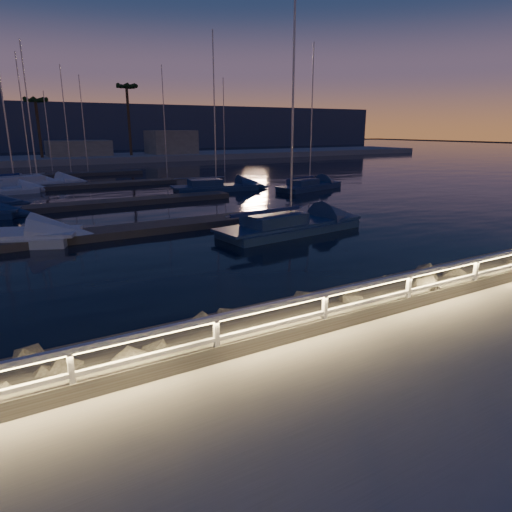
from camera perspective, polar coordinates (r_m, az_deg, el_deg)
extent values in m
plane|color=#9C958D|center=(11.32, 4.43, -10.34)|extent=(400.00, 400.00, 0.00)
cube|color=#9C958D|center=(9.68, 13.17, -16.28)|extent=(240.00, 5.00, 0.20)
cube|color=#666257|center=(12.59, 0.49, -9.00)|extent=(240.00, 3.45, 1.29)
plane|color=black|center=(88.70, -26.84, 10.48)|extent=(320.00, 320.00, 0.00)
plane|color=black|center=(11.90, 4.31, -15.54)|extent=(400.00, 400.00, 0.00)
cube|color=white|center=(9.49, -22.04, -13.61)|extent=(0.11, 0.11, 1.00)
cube|color=white|center=(10.20, -4.96, -10.30)|extent=(0.11, 0.11, 1.00)
cube|color=white|center=(11.67, 8.56, -6.96)|extent=(0.11, 0.11, 1.00)
cube|color=white|center=(13.65, 18.50, -4.23)|extent=(0.11, 0.11, 1.00)
cube|color=white|center=(15.95, 25.70, -2.14)|extent=(0.11, 0.11, 1.00)
cube|color=white|center=(10.92, 4.54, -5.62)|extent=(44.00, 0.12, 0.12)
cube|color=white|center=(11.11, 4.49, -8.02)|extent=(44.00, 0.09, 0.09)
cube|color=#FFDB72|center=(10.93, 4.59, -6.04)|extent=(44.00, 0.04, 0.03)
sphere|color=#666257|center=(12.77, -6.60, -9.20)|extent=(0.86, 0.86, 0.86)
sphere|color=#666257|center=(19.72, 28.53, -1.30)|extent=(0.70, 0.70, 0.70)
cube|color=#534A45|center=(25.59, -16.34, 2.99)|extent=(22.00, 2.00, 0.40)
cube|color=#534A45|center=(35.23, -20.41, 5.99)|extent=(22.00, 2.00, 0.40)
cube|color=#534A45|center=(47.00, -23.09, 7.94)|extent=(22.00, 2.00, 0.40)
cube|color=#534A45|center=(58.87, -24.70, 9.09)|extent=(22.00, 2.00, 0.40)
cube|color=#9C958D|center=(82.70, -26.57, 10.53)|extent=(160.00, 14.00, 1.20)
cube|color=gray|center=(84.55, -21.25, 12.21)|extent=(10.00, 6.00, 3.00)
cube|color=gray|center=(87.62, -10.57, 13.60)|extent=(8.00, 7.00, 4.60)
cylinder|color=brown|center=(81.71, -25.53, 14.22)|extent=(0.44, 0.44, 9.00)
cylinder|color=brown|center=(83.25, -15.60, 16.00)|extent=(0.44, 0.44, 11.50)
cube|color=#384157|center=(138.46, -28.64, 13.49)|extent=(220.00, 30.00, 14.00)
cube|color=navy|center=(25.28, 4.31, 3.32)|extent=(8.42, 3.62, 0.55)
cube|color=navy|center=(25.21, 4.32, 4.09)|extent=(9.05, 3.29, 0.15)
cube|color=navy|center=(24.43, 2.32, 4.58)|extent=(3.38, 2.38, 0.65)
cylinder|color=#A9A9AE|center=(24.79, 4.69, 20.58)|extent=(0.12, 0.12, 14.17)
cylinder|color=#A9A9AE|center=(23.99, 1.28, 5.59)|extent=(5.08, 0.65, 0.08)
cube|color=navy|center=(43.41, 6.69, 8.46)|extent=(7.38, 4.22, 0.47)
cube|color=navy|center=(43.37, 6.71, 8.85)|extent=(7.84, 4.04, 0.13)
cube|color=navy|center=(42.57, 5.92, 9.15)|extent=(3.11, 2.45, 0.55)
cylinder|color=#A9A9AE|center=(43.08, 6.98, 17.02)|extent=(0.10, 0.10, 12.16)
cylinder|color=#A9A9AE|center=(42.14, 5.53, 9.68)|extent=(4.22, 1.30, 0.07)
cube|color=silver|center=(49.67, -25.56, 7.96)|extent=(7.70, 4.58, 0.53)
cube|color=silver|center=(49.63, -25.60, 8.34)|extent=(8.17, 4.42, 0.14)
cube|color=silver|center=(49.22, -26.74, 8.55)|extent=(3.27, 2.62, 0.62)
cylinder|color=#A9A9AE|center=(49.39, -26.51, 15.73)|extent=(0.11, 0.11, 12.68)
cylinder|color=#A9A9AE|center=(48.99, -27.36, 9.01)|extent=(4.37, 1.48, 0.08)
cube|color=navy|center=(42.40, -4.99, 8.34)|extent=(7.74, 3.49, 0.50)
cube|color=navy|center=(42.37, -5.00, 8.76)|extent=(8.31, 3.21, 0.14)
cube|color=navy|center=(42.03, -6.37, 9.11)|extent=(3.13, 2.25, 0.59)
cylinder|color=#A9A9AE|center=(42.08, -5.22, 17.69)|extent=(0.11, 0.11, 12.97)
cylinder|color=#A9A9AE|center=(41.84, -7.09, 9.68)|extent=(4.64, 0.71, 0.07)
cube|color=silver|center=(48.85, -27.87, 7.57)|extent=(7.66, 4.87, 0.57)
cube|color=silver|center=(48.81, -27.92, 7.98)|extent=(8.10, 4.75, 0.15)
cube|color=silver|center=(48.39, -29.07, 8.22)|extent=(3.29, 2.71, 0.67)
cylinder|color=#A9A9AE|center=(48.57, -28.92, 15.47)|extent=(0.12, 0.12, 12.63)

